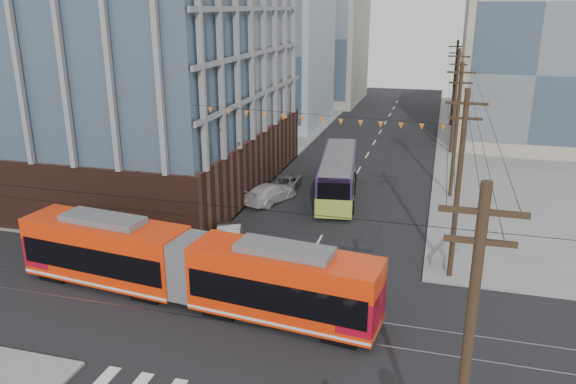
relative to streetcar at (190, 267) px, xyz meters
name	(u,v)px	position (x,y,z in m)	size (l,w,h in m)	color
ground	(250,364)	(4.88, -4.53, -1.97)	(160.00, 160.00, 0.00)	slate
office_building	(88,16)	(-17.12, 18.47, 12.33)	(30.00, 25.00, 28.60)	#381E16
bg_bldg_nw_near	(256,54)	(-12.12, 47.47, 7.03)	(18.00, 16.00, 18.00)	#8C99A5
bg_bldg_ne_near	(527,73)	(20.88, 43.47, 6.03)	(14.00, 14.00, 16.00)	gray
bg_bldg_nw_far	(313,39)	(-9.12, 67.47, 8.03)	(16.00, 18.00, 20.00)	gray
bg_bldg_ne_far	(524,65)	(22.88, 63.47, 5.03)	(16.00, 16.00, 14.00)	#8C99A5
utility_pole_near	(465,371)	(13.38, -10.53, 3.53)	(0.30, 0.30, 11.00)	black
utility_pole_far	(454,84)	(13.38, 51.47, 3.53)	(0.30, 0.30, 11.00)	black
streetcar	(190,267)	(0.00, 0.00, 0.00)	(20.40, 2.87, 3.93)	red
city_bus	(338,175)	(4.31, 19.46, -0.18)	(2.73, 12.60, 3.57)	#2F1C41
parked_car_silver	(230,233)	(-0.78, 7.82, -1.24)	(1.54, 4.41, 1.45)	#A4A4A4
parked_car_white	(270,193)	(-0.65, 16.45, -1.21)	(2.12, 5.21, 1.51)	beige
parked_car_grey	(286,182)	(-0.29, 20.01, -1.31)	(2.18, 4.74, 1.32)	#5C5E61
jersey_barrier	(446,252)	(13.18, 9.13, -1.56)	(0.92, 4.08, 0.82)	slate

